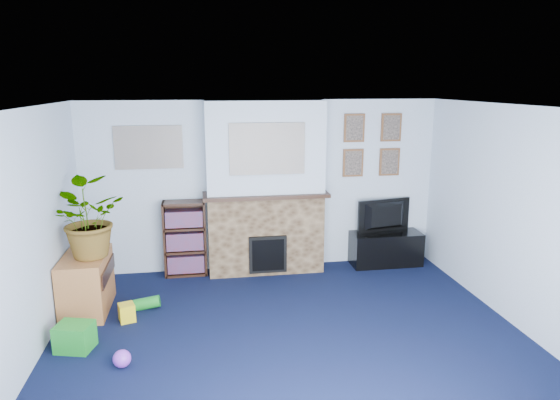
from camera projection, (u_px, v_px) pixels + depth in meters
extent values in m
cube|color=black|center=(292.00, 342.00, 5.18)|extent=(5.00, 4.50, 0.01)
cube|color=white|center=(293.00, 108.00, 4.63)|extent=(5.00, 4.50, 0.01)
cube|color=silver|center=(264.00, 186.00, 7.06)|extent=(5.00, 0.04, 2.40)
cube|color=silver|center=(368.00, 349.00, 2.74)|extent=(5.00, 0.04, 2.40)
cube|color=silver|center=(22.00, 244.00, 4.52)|extent=(0.04, 4.50, 2.40)
cube|color=silver|center=(524.00, 221.00, 5.29)|extent=(0.04, 4.50, 2.40)
cube|color=brown|center=(266.00, 234.00, 7.02)|extent=(1.60, 0.40, 1.10)
cube|color=brown|center=(265.00, 149.00, 6.75)|extent=(1.60, 0.40, 1.30)
cube|color=brown|center=(266.00, 195.00, 6.86)|extent=(1.72, 0.50, 0.05)
cube|color=brown|center=(268.00, 254.00, 6.87)|extent=(0.52, 0.08, 0.52)
cube|color=brown|center=(268.00, 255.00, 6.83)|extent=(0.44, 0.02, 0.44)
cube|color=gray|center=(267.00, 149.00, 6.53)|extent=(1.00, 0.03, 0.68)
cube|color=gray|center=(149.00, 147.00, 6.68)|extent=(0.90, 0.03, 0.58)
cube|color=brown|center=(354.00, 128.00, 7.06)|extent=(0.30, 0.03, 0.40)
cube|color=brown|center=(391.00, 127.00, 7.15)|extent=(0.30, 0.03, 0.40)
cube|color=brown|center=(353.00, 163.00, 7.18)|extent=(0.30, 0.03, 0.40)
cube|color=brown|center=(389.00, 162.00, 7.26)|extent=(0.30, 0.03, 0.40)
cube|color=black|center=(386.00, 250.00, 7.35)|extent=(1.02, 0.43, 0.48)
imported|color=black|center=(387.00, 216.00, 7.26)|extent=(0.85, 0.27, 0.48)
cube|color=black|center=(185.00, 236.00, 7.03)|extent=(0.58, 0.02, 1.05)
cube|color=black|center=(165.00, 239.00, 6.86)|extent=(0.03, 0.28, 1.05)
cube|color=black|center=(205.00, 237.00, 6.94)|extent=(0.03, 0.28, 1.05)
cube|color=black|center=(187.00, 273.00, 7.02)|extent=(0.56, 0.28, 0.03)
cube|color=black|center=(186.00, 250.00, 6.94)|extent=(0.56, 0.28, 0.03)
cube|color=black|center=(185.00, 228.00, 6.87)|extent=(0.56, 0.28, 0.03)
cube|color=black|center=(183.00, 203.00, 6.78)|extent=(0.56, 0.28, 0.03)
cube|color=black|center=(186.00, 263.00, 6.97)|extent=(0.50, 0.22, 0.24)
cube|color=black|center=(185.00, 240.00, 6.90)|extent=(0.50, 0.22, 0.24)
cube|color=black|center=(184.00, 218.00, 6.82)|extent=(0.50, 0.22, 0.22)
cube|color=#A56435|center=(87.00, 282.00, 5.83)|extent=(0.49, 0.87, 0.68)
imported|color=#26661E|center=(84.00, 219.00, 5.61)|extent=(1.04, 0.99, 0.89)
cube|color=gold|center=(265.00, 188.00, 6.82)|extent=(0.10, 0.06, 0.13)
cylinder|color=#B2BFC6|center=(284.00, 187.00, 6.86)|extent=(0.05, 0.05, 0.17)
sphere|color=gray|center=(220.00, 190.00, 6.72)|extent=(0.13, 0.13, 0.13)
cylinder|color=yellow|center=(318.00, 187.00, 6.94)|extent=(0.06, 0.06, 0.11)
cube|color=#198C26|center=(75.00, 337.00, 5.01)|extent=(0.40, 0.35, 0.27)
sphere|color=purple|center=(122.00, 358.00, 4.71)|extent=(0.17, 0.17, 0.17)
cube|color=yellow|center=(127.00, 312.00, 5.61)|extent=(0.21, 0.21, 0.20)
cylinder|color=#198C26|center=(147.00, 303.00, 5.93)|extent=(0.32, 0.14, 0.18)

